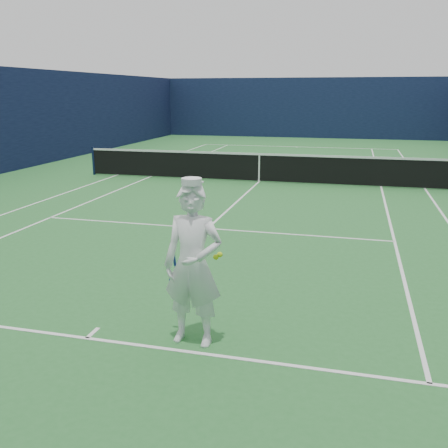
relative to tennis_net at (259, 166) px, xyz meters
name	(u,v)px	position (x,y,z in m)	size (l,w,h in m)	color
ground	(259,182)	(0.00, 0.00, -0.55)	(80.00, 80.00, 0.00)	#296C2F
court_markings	(259,182)	(0.00, 0.00, -0.55)	(11.03, 23.83, 0.01)	white
windscreen_fence	(260,124)	(0.00, 0.00, 1.45)	(20.12, 36.12, 4.00)	#0F1737
tennis_net	(259,166)	(0.00, 0.00, 0.00)	(12.88, 0.09, 1.07)	#141E4C
tennis_player	(193,265)	(1.35, -11.60, 0.47)	(0.80, 0.52, 2.09)	white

